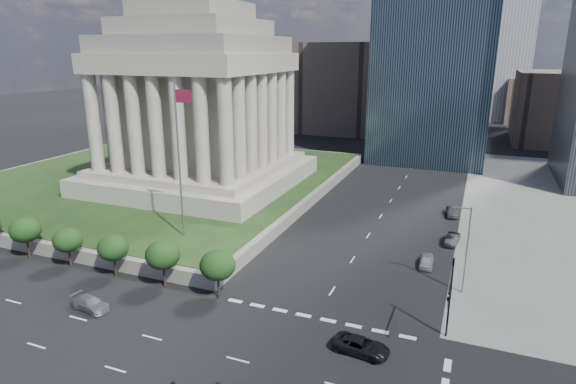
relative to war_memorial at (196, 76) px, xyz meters
The scene contains 16 objects.
ground 65.71m from the war_memorial, 56.82° to the left, with size 500.00×500.00×0.00m, color black.
plaza_terrace 23.35m from the war_memorial, 169.70° to the left, with size 66.00×70.00×1.80m, color slate.
plaza_lawn 22.52m from the war_memorial, 169.70° to the left, with size 64.00×68.00×0.10m, color #1D3515.
war_memorial is the anchor object (origin of this frame).
flagpole 28.16m from the war_memorial, 63.11° to the right, with size 2.52×0.24×20.00m.
tree_row 38.69m from the war_memorial, 92.53° to the right, with size 53.00×4.00×6.00m, color black, non-canonical shape.
midrise_glass 59.82m from the war_memorial, 52.55° to the left, with size 26.00×26.00×60.00m, color black.
building_filler_ne 105.88m from the war_memorial, 51.17° to the left, with size 20.00×30.00×20.00m, color brown.
building_filler_nw 82.43m from the war_memorial, 87.21° to the left, with size 24.00×30.00×28.00m, color brown.
traffic_signal_ne 60.00m from the war_memorial, 36.42° to the right, with size 0.30×5.74×8.00m.
street_lamp_north 54.92m from the war_memorial, 25.92° to the right, with size 2.13×0.22×10.00m.
pickup_truck 58.71m from the war_memorial, 43.76° to the right, with size 5.07×2.34×1.41m, color black.
suv_grey 47.54m from the war_memorial, 73.93° to the right, with size 4.61×1.87×1.34m, color slate.
parked_sedan_near 50.83m from the war_memorial, 22.12° to the right, with size 4.03×1.62×1.37m, color #A1A3A9.
parked_sedan_mid 50.75m from the war_memorial, 10.95° to the right, with size 1.51×4.34×1.43m, color black.
parked_sedan_far 49.30m from the war_memorial, ahead, with size 4.54×1.83×1.55m, color #4C4F53.
Camera 1 is at (13.43, -26.66, 25.88)m, focal length 30.00 mm.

